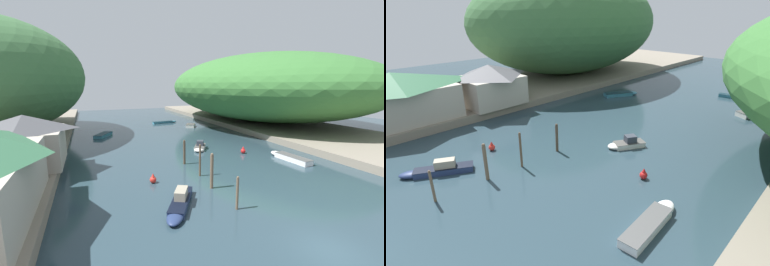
% 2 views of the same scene
% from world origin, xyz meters
% --- Properties ---
extents(water_surface, '(130.00, 130.00, 0.00)m').
position_xyz_m(water_surface, '(0.00, 30.00, 0.00)').
color(water_surface, '#283D47').
rests_on(water_surface, ground).
extents(left_bank, '(22.00, 120.00, 1.04)m').
position_xyz_m(left_bank, '(-27.05, 30.00, 0.52)').
color(left_bank, gray).
rests_on(left_bank, ground).
extents(hillside_left, '(30.90, 43.26, 20.10)m').
position_xyz_m(hillside_left, '(-28.15, 46.76, 11.08)').
color(hillside_left, '#3D6B3D').
rests_on(hillside_left, left_bank).
extents(waterfront_building, '(6.52, 14.75, 6.18)m').
position_xyz_m(waterfront_building, '(-19.63, 9.90, 4.23)').
color(waterfront_building, '#B2A899').
rests_on(waterfront_building, left_bank).
extents(boathouse_shed, '(7.84, 8.63, 5.59)m').
position_xyz_m(boathouse_shed, '(-19.22, 22.07, 3.92)').
color(boathouse_shed, '#B2A899').
rests_on(boathouse_shed, left_bank).
extents(boat_near_quay, '(3.45, 4.20, 0.70)m').
position_xyz_m(boat_near_quay, '(9.37, 45.45, 0.34)').
color(boat_near_quay, silver).
rests_on(boat_near_quay, water_surface).
extents(boat_far_right_bank, '(1.84, 6.45, 0.69)m').
position_xyz_m(boat_far_right_bank, '(11.31, 15.89, 0.34)').
color(boat_far_right_bank, white).
rests_on(boat_far_right_bank, water_surface).
extents(boat_mid_channel, '(3.28, 4.24, 1.30)m').
position_xyz_m(boat_mid_channel, '(2.60, 25.05, 0.40)').
color(boat_mid_channel, silver).
rests_on(boat_mid_channel, water_surface).
extents(boat_white_cruiser, '(6.49, 1.88, 0.51)m').
position_xyz_m(boat_white_cruiser, '(5.55, 53.28, 0.25)').
color(boat_white_cruiser, teal).
rests_on(boat_white_cruiser, water_surface).
extents(boat_navy_launch, '(4.18, 6.10, 1.29)m').
position_xyz_m(boat_navy_launch, '(-6.48, 8.55, 0.40)').
color(boat_navy_launch, navy).
rests_on(boat_navy_launch, water_surface).
extents(boat_far_upstream, '(4.23, 6.03, 0.61)m').
position_xyz_m(boat_far_upstream, '(-10.01, 41.72, 0.30)').
color(boat_far_upstream, teal).
rests_on(boat_far_upstream, water_surface).
extents(mooring_post_nearest, '(0.21, 0.21, 2.76)m').
position_xyz_m(mooring_post_nearest, '(-2.34, 6.66, 1.39)').
color(mooring_post_nearest, brown).
rests_on(mooring_post_nearest, water_surface).
extents(mooring_post_second, '(0.31, 0.31, 3.47)m').
position_xyz_m(mooring_post_second, '(-2.30, 11.21, 1.74)').
color(mooring_post_second, brown).
rests_on(mooring_post_second, water_surface).
extents(mooring_post_middle, '(0.22, 0.22, 3.53)m').
position_xyz_m(mooring_post_middle, '(-1.99, 14.67, 1.77)').
color(mooring_post_middle, brown).
rests_on(mooring_post_middle, water_surface).
extents(mooring_post_fourth, '(0.29, 0.29, 3.08)m').
position_xyz_m(mooring_post_fourth, '(-2.05, 19.26, 1.55)').
color(mooring_post_fourth, '#4C3D2D').
rests_on(mooring_post_fourth, water_surface).
extents(channel_buoy_near, '(0.70, 0.70, 1.05)m').
position_xyz_m(channel_buoy_near, '(7.53, 20.77, 0.41)').
color(channel_buoy_near, red).
rests_on(channel_buoy_near, water_surface).
extents(channel_buoy_far, '(0.67, 0.67, 1.01)m').
position_xyz_m(channel_buoy_far, '(-7.17, 14.61, 0.39)').
color(channel_buoy_far, red).
rests_on(channel_buoy_far, water_surface).
extents(person_on_quay, '(0.27, 0.41, 1.69)m').
position_xyz_m(person_on_quay, '(-18.47, 11.16, 2.01)').
color(person_on_quay, '#282D3D').
rests_on(person_on_quay, left_bank).
extents(person_by_boathouse, '(0.30, 0.42, 1.69)m').
position_xyz_m(person_by_boathouse, '(-17.63, 8.17, 2.01)').
color(person_by_boathouse, '#282D3D').
rests_on(person_by_boathouse, left_bank).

